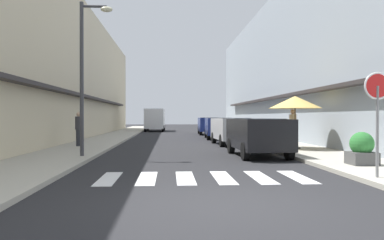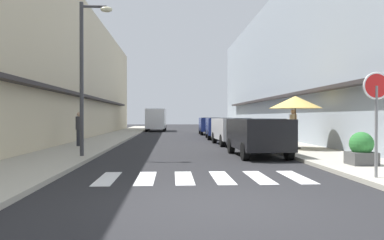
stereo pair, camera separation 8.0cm
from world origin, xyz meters
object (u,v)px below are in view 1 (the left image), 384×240
(round_street_sign, at_px, (377,97))
(parked_car_mid, at_px, (232,128))
(pedestrian_walking_near, at_px, (79,128))
(cafe_umbrella, at_px, (295,102))
(parked_car_far, at_px, (219,126))
(delivery_van, at_px, (155,118))
(parked_car_distant, at_px, (209,124))
(street_lamp, at_px, (87,62))
(planter_corner, at_px, (362,149))
(pedestrian_walking_far, at_px, (293,127))
(parked_car_near, at_px, (258,133))

(round_street_sign, bearing_deg, parked_car_mid, 96.70)
(parked_car_mid, bearing_deg, pedestrian_walking_near, -165.75)
(cafe_umbrella, bearing_deg, parked_car_far, 102.57)
(delivery_van, bearing_deg, pedestrian_walking_near, -97.16)
(parked_car_mid, distance_m, parked_car_distant, 12.43)
(parked_car_far, bearing_deg, street_lamp, -117.01)
(street_lamp, xyz_separation_m, planter_corner, (8.69, -3.12, -2.93))
(planter_corner, bearing_deg, pedestrian_walking_far, 88.89)
(pedestrian_walking_far, bearing_deg, parked_car_distant, 44.85)
(round_street_sign, height_order, pedestrian_walking_near, round_street_sign)
(pedestrian_walking_far, bearing_deg, delivery_van, 53.19)
(parked_car_near, xyz_separation_m, street_lamp, (-6.41, -0.56, 2.59))
(parked_car_mid, bearing_deg, delivery_van, 103.41)
(parked_car_far, distance_m, street_lamp, 14.35)
(delivery_van, bearing_deg, cafe_umbrella, -73.93)
(cafe_umbrella, bearing_deg, parked_car_distant, 97.56)
(parked_car_mid, relative_size, delivery_van, 0.78)
(parked_car_far, distance_m, delivery_van, 15.76)
(pedestrian_walking_near, bearing_deg, pedestrian_walking_far, -8.46)
(round_street_sign, xyz_separation_m, street_lamp, (-7.86, 5.51, 1.50))
(planter_corner, distance_m, pedestrian_walking_near, 12.84)
(delivery_van, relative_size, cafe_umbrella, 2.32)
(parked_car_near, distance_m, street_lamp, 6.93)
(pedestrian_walking_near, bearing_deg, round_street_sign, -51.05)
(parked_car_distant, height_order, pedestrian_walking_far, pedestrian_walking_far)
(street_lamp, distance_m, pedestrian_walking_near, 5.62)
(parked_car_distant, xyz_separation_m, delivery_van, (-4.94, 8.30, 0.48))
(parked_car_near, height_order, street_lamp, street_lamp)
(round_street_sign, bearing_deg, pedestrian_walking_far, 84.08)
(parked_car_mid, distance_m, pedestrian_walking_far, 3.84)
(planter_corner, relative_size, pedestrian_walking_far, 0.55)
(delivery_van, distance_m, round_street_sign, 33.66)
(parked_car_near, bearing_deg, round_street_sign, -76.58)
(street_lamp, distance_m, planter_corner, 9.68)
(round_street_sign, xyz_separation_m, pedestrian_walking_far, (0.97, 9.33, -0.95))
(cafe_umbrella, distance_m, pedestrian_walking_far, 1.55)
(street_lamp, xyz_separation_m, pedestrian_walking_near, (-1.39, 4.82, -2.53))
(parked_car_near, distance_m, parked_car_distant, 18.68)
(pedestrian_walking_near, bearing_deg, parked_car_distant, 58.71)
(street_lamp, height_order, cafe_umbrella, street_lamp)
(parked_car_near, height_order, parked_car_mid, same)
(pedestrian_walking_far, bearing_deg, cafe_umbrella, -156.45)
(parked_car_distant, distance_m, cafe_umbrella, 16.64)
(pedestrian_walking_near, relative_size, pedestrian_walking_far, 0.93)
(parked_car_mid, relative_size, pedestrian_walking_near, 2.57)
(parked_car_near, relative_size, cafe_umbrella, 1.74)
(round_street_sign, distance_m, pedestrian_walking_near, 13.90)
(delivery_van, relative_size, pedestrian_walking_far, 3.08)
(planter_corner, xyz_separation_m, pedestrian_walking_far, (0.13, 6.94, 0.48))
(pedestrian_walking_near, bearing_deg, planter_corner, -41.11)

